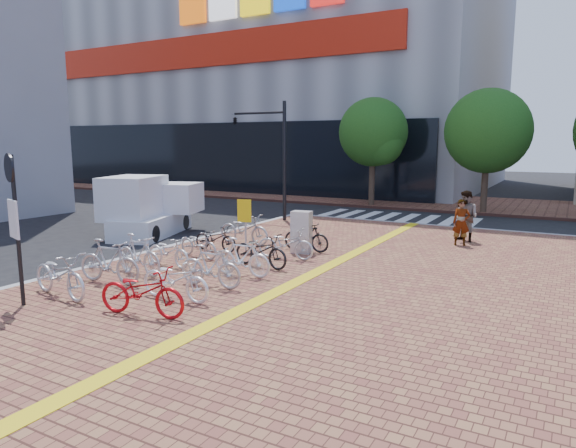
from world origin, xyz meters
The scene contains 29 objects.
ground centered at (0.00, 0.00, 0.00)m, with size 120.00×120.00×0.00m, color black.
sidewalk centered at (3.00, -5.00, 0.07)m, with size 14.00×34.00×0.15m, color brown.
tactile_strip centered at (2.00, -5.00, 0.16)m, with size 0.40×34.00×0.01m, color gold.
kerb_north centered at (3.00, 12.00, 0.08)m, with size 14.00×0.25×0.15m, color gray.
far_sidewalk centered at (0.00, 21.00, 0.07)m, with size 70.00×8.00×0.15m, color brown.
department_store centered at (-15.99, 31.95, 13.98)m, with size 36.00×24.27×28.00m.
crosswalk centered at (0.50, 14.00, 0.01)m, with size 7.50×4.00×0.01m.
street_trees centered at (5.04, 17.45, 4.10)m, with size 16.20×4.60×6.35m.
bike_0 centered at (-2.13, -2.61, 0.68)m, with size 0.70×2.02×1.06m, color silver.
bike_1 centered at (-2.05, -1.26, 0.71)m, with size 0.53×1.87×1.12m, color #A7A7AC.
bike_2 centered at (-2.07, -0.25, 0.69)m, with size 0.51×1.81×1.09m, color silver.
bike_3 centered at (-1.99, 0.83, 0.59)m, with size 0.58×1.66×0.87m, color silver.
bike_4 centered at (-1.97, 2.14, 0.58)m, with size 0.57×1.63×0.86m, color #A6A5AA.
bike_5 centered at (-2.10, 3.17, 0.58)m, with size 0.57×1.63×0.85m, color black.
bike_6 centered at (-1.92, 4.56, 0.68)m, with size 0.70×2.01×1.06m, color #AAAAAF.
bike_7 centered at (0.45, -2.65, 0.66)m, with size 0.68×1.95×1.02m, color #BA0D13.
bike_8 centered at (0.32, -1.49, 0.63)m, with size 0.64×1.84×0.97m, color white.
bike_9 centered at (0.38, -0.29, 0.67)m, with size 0.49×1.73×1.04m, color #B2B2B7.
bike_10 centered at (0.46, 0.94, 0.66)m, with size 0.48×1.71×1.02m, color white.
bike_11 centered at (0.34, 2.05, 0.63)m, with size 0.64×1.84×0.97m, color black.
bike_12 centered at (0.45, 3.29, 0.62)m, with size 0.63×1.80×0.94m, color silver.
bike_13 centered at (0.51, 4.55, 0.63)m, with size 0.45×1.61×0.97m, color black.
pedestrian_a centered at (4.69, 8.02, 0.94)m, with size 0.58×0.38×1.58m, color gray.
pedestrian_b centered at (4.70, 8.82, 1.06)m, with size 0.88×0.69×1.81m, color #4F5764.
utility_box centered at (0.47, 4.30, 0.82)m, with size 0.61×0.45×1.34m, color silver.
yellow_sign centered at (-1.22, 3.59, 1.32)m, with size 0.45×0.17×1.69m.
notice_sign centered at (-2.34, -3.44, 2.22)m, with size 0.59×0.24×3.29m.
traffic_light_pole centered at (-4.64, 10.04, 3.80)m, with size 2.84×1.10×5.29m.
box_truck centered at (-6.59, 4.88, 1.11)m, with size 2.95×4.42×2.36m.
Camera 1 is at (7.96, -9.99, 3.67)m, focal length 32.00 mm.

